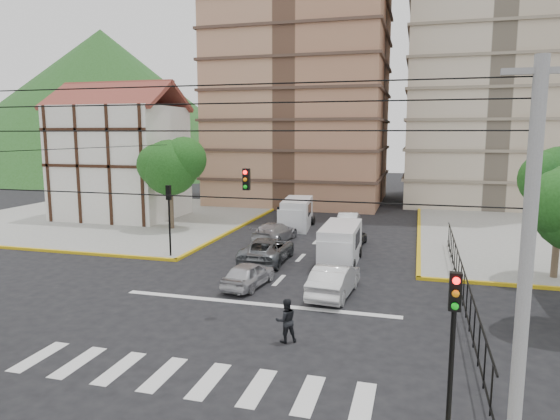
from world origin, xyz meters
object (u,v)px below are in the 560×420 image
(van_right_lane, at_px, (340,246))
(car_silver_front_left, at_px, (249,274))
(van_left_lane, at_px, (296,214))
(traffic_light_se, at_px, (453,332))
(car_white_front_right, at_px, (334,280))
(pedestrian_crosswalk, at_px, (286,320))
(traffic_light_nw, at_px, (169,209))

(van_right_lane, distance_m, car_silver_front_left, 6.78)
(van_left_lane, height_order, car_silver_front_left, van_left_lane)
(traffic_light_se, height_order, car_silver_front_left, traffic_light_se)
(car_white_front_right, bearing_deg, traffic_light_se, 116.79)
(car_silver_front_left, xyz_separation_m, pedestrian_crosswalk, (3.54, -5.98, 0.18))
(traffic_light_se, height_order, van_right_lane, traffic_light_se)
(van_right_lane, xyz_separation_m, car_silver_front_left, (-3.75, -5.63, -0.47))
(van_right_lane, distance_m, car_white_front_right, 5.83)
(car_silver_front_left, bearing_deg, pedestrian_crosswalk, 127.67)
(traffic_light_se, height_order, traffic_light_nw, same)
(car_silver_front_left, bearing_deg, traffic_light_se, 135.47)
(traffic_light_nw, distance_m, car_silver_front_left, 8.26)
(traffic_light_se, xyz_separation_m, car_silver_front_left, (-8.98, 11.31, -2.46))
(car_white_front_right, bearing_deg, car_silver_front_left, 2.29)
(traffic_light_nw, height_order, pedestrian_crosswalk, traffic_light_nw)
(car_white_front_right, bearing_deg, van_right_lane, -79.37)
(van_right_lane, distance_m, van_left_lane, 11.39)
(traffic_light_se, bearing_deg, car_silver_front_left, 128.44)
(van_left_lane, xyz_separation_m, car_silver_front_left, (1.38, -15.80, -0.51))
(car_white_front_right, bearing_deg, van_left_lane, -65.77)
(traffic_light_se, distance_m, van_left_lane, 29.09)
(van_left_lane, height_order, pedestrian_crosswalk, van_left_lane)
(traffic_light_se, xyz_separation_m, car_white_front_right, (-4.60, 11.15, -2.34))
(traffic_light_se, height_order, pedestrian_crosswalk, traffic_light_se)
(traffic_light_nw, xyz_separation_m, van_left_lane, (5.24, 11.51, -1.95))
(van_right_lane, relative_size, pedestrian_crosswalk, 3.10)
(van_left_lane, relative_size, car_white_front_right, 1.18)
(car_white_front_right, distance_m, pedestrian_crosswalk, 5.88)
(van_right_lane, height_order, car_white_front_right, van_right_lane)
(van_right_lane, height_order, van_left_lane, van_left_lane)
(van_left_lane, bearing_deg, car_silver_front_left, -91.54)
(van_right_lane, relative_size, car_white_front_right, 1.11)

